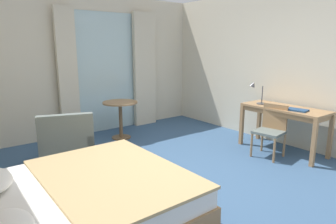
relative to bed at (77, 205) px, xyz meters
The scene contains 13 objects.
ground 1.49m from the bed, ahead, with size 5.80×6.54×0.10m, color #38567A.
wall_back 3.70m from the bed, 65.70° to the left, with size 5.40×0.12×2.81m, color beige.
wall_right 4.25m from the bed, ahead, with size 0.12×6.14×2.81m, color beige.
balcony_glass_door 3.80m from the bed, 58.43° to the left, with size 1.31×0.02×2.47m, color silver.
curtain_panel_left 3.35m from the bed, 70.95° to the left, with size 0.37×0.10×2.51m, color beige.
curtain_panel_right 4.24m from the bed, 47.25° to the left, with size 0.54×0.10×2.51m, color beige.
bed is the anchor object (origin of this frame).
writing_desk 3.67m from the bed, ahead, with size 0.59×1.40×0.78m.
desk_chair 3.30m from the bed, ahead, with size 0.47×0.48×0.86m.
desk_lamp 3.65m from the bed, ahead, with size 0.22×0.30×0.41m.
closed_book 3.60m from the bed, ahead, with size 0.21×0.31×0.02m, color navy.
armchair_by_window 1.74m from the bed, 73.59° to the left, with size 0.96×0.97×0.86m.
round_cafe_table 3.01m from the bed, 52.96° to the left, with size 0.67×0.67×0.73m.
Camera 1 is at (-2.35, -2.82, 1.78)m, focal length 31.55 mm.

